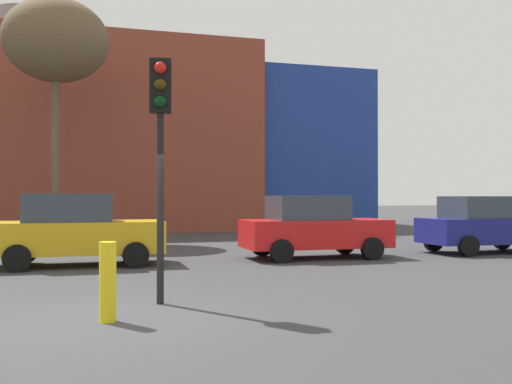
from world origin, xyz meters
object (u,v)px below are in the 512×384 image
object	(u,v)px
traffic_light_island	(160,124)
bare_tree_0	(56,42)
parked_car_3	(313,227)
bollard_yellow_1	(108,282)
parked_car_2	(76,230)
parked_car_4	(485,225)

from	to	relation	value
traffic_light_island	bare_tree_0	xyz separation A→B (m)	(-2.46, 14.83, 5.06)
parked_car_3	bare_tree_0	xyz separation A→B (m)	(-7.61, 8.82, 7.16)
parked_car_3	bollard_yellow_1	size ratio (longest dim) A/B	3.69
bollard_yellow_1	parked_car_2	bearing A→B (deg)	94.75
parked_car_2	parked_car_3	size ratio (longest dim) A/B	1.02
parked_car_3	bollard_yellow_1	distance (m)	9.38
bare_tree_0	bollard_yellow_1	bearing A→B (deg)	-84.36
parked_car_3	bollard_yellow_1	bearing A→B (deg)	-130.07
parked_car_3	bollard_yellow_1	world-z (taller)	parked_car_3
bare_tree_0	bollard_yellow_1	world-z (taller)	bare_tree_0
parked_car_2	bare_tree_0	bearing A→B (deg)	96.36
parked_car_4	bare_tree_0	world-z (taller)	bare_tree_0
parked_car_4	traffic_light_island	world-z (taller)	traffic_light_island
traffic_light_island	bollard_yellow_1	size ratio (longest dim) A/B	3.58
parked_car_2	bollard_yellow_1	distance (m)	7.21
parked_car_4	traffic_light_island	distance (m)	12.76
bare_tree_0	bollard_yellow_1	xyz separation A→B (m)	(1.58, -15.99, -7.50)
parked_car_4	bollard_yellow_1	xyz separation A→B (m)	(-11.94, -7.18, -0.33)
parked_car_4	parked_car_3	bearing A→B (deg)	180.00
parked_car_2	bollard_yellow_1	world-z (taller)	parked_car_2
parked_car_3	parked_car_4	xyz separation A→B (m)	(5.90, -0.00, -0.01)
parked_car_4	bollard_yellow_1	world-z (taller)	parked_car_4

